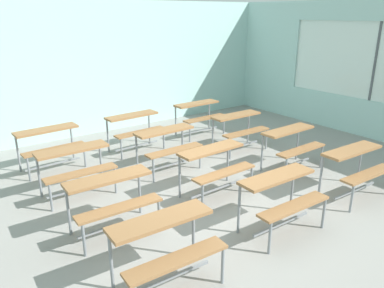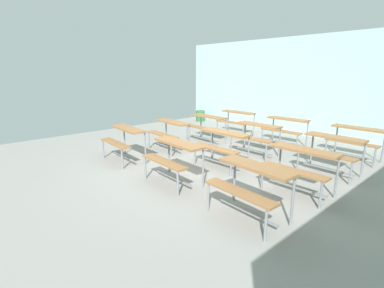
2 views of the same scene
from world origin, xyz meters
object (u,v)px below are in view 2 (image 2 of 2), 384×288
at_px(desk_bench_r1c1, 222,141).
at_px(trash_bin, 200,116).
at_px(desk_bench_r0c1, 174,153).
at_px(desk_bench_r2c2, 332,146).
at_px(desk_bench_r2c0, 207,122).
at_px(desk_bench_r3c2, 356,136).
at_px(desk_bench_r1c0, 169,129).
at_px(desk_bench_r1c2, 300,161).
at_px(desk_bench_r3c0, 236,118).
at_px(desk_bench_r2c1, 256,132).
at_px(desk_bench_r0c0, 124,136).
at_px(desk_bench_r3c1, 285,125).
at_px(desk_bench_r0c2, 250,179).

height_order(desk_bench_r1c1, trash_bin, desk_bench_r1c1).
height_order(desk_bench_r0c1, desk_bench_r2c2, same).
bearing_deg(desk_bench_r0c1, trash_bin, 133.97).
distance_m(desk_bench_r0c1, desk_bench_r2c0, 3.11).
relative_size(desk_bench_r3c2, trash_bin, 2.58).
height_order(desk_bench_r1c0, trash_bin, desk_bench_r1c0).
bearing_deg(desk_bench_r1c2, desk_bench_r3c0, 142.32).
bearing_deg(desk_bench_r3c0, desk_bench_r2c1, -40.51).
bearing_deg(desk_bench_r1c0, desk_bench_r2c0, 91.95).
relative_size(desk_bench_r0c1, desk_bench_r2c0, 1.01).
bearing_deg(desk_bench_r2c2, desk_bench_r1c2, -87.08).
xyz_separation_m(desk_bench_r1c2, desk_bench_r2c2, (-0.05, 1.32, 0.00)).
bearing_deg(desk_bench_r0c1, desk_bench_r0c0, -177.68).
relative_size(desk_bench_r2c1, desk_bench_r3c1, 0.99).
bearing_deg(desk_bench_r1c1, desk_bench_r1c0, -179.74).
xyz_separation_m(desk_bench_r0c1, desk_bench_r0c2, (1.68, -0.02, 0.00)).
distance_m(desk_bench_r1c0, trash_bin, 4.42).
relative_size(desk_bench_r0c1, trash_bin, 2.61).
xyz_separation_m(desk_bench_r3c1, trash_bin, (-4.31, 0.97, -0.35)).
bearing_deg(desk_bench_r2c2, desk_bench_r3c0, 160.26).
height_order(desk_bench_r2c1, desk_bench_r3c0, same).
height_order(desk_bench_r3c0, desk_bench_r3c2, same).
xyz_separation_m(desk_bench_r1c0, desk_bench_r2c1, (1.69, 1.31, 0.00)).
relative_size(desk_bench_r0c1, desk_bench_r2c1, 1.01).
bearing_deg(desk_bench_r3c2, desk_bench_r0c2, -90.08).
distance_m(desk_bench_r0c1, desk_bench_r1c0, 2.16).
distance_m(desk_bench_r2c1, trash_bin, 4.85).
relative_size(desk_bench_r1c2, desk_bench_r2c1, 1.00).
relative_size(desk_bench_r1c2, desk_bench_r3c2, 1.00).
relative_size(desk_bench_r2c1, desk_bench_r2c2, 1.00).
bearing_deg(desk_bench_r2c1, desk_bench_r0c1, -89.07).
height_order(desk_bench_r3c1, desk_bench_r3c2, same).
bearing_deg(desk_bench_r3c2, desk_bench_r2c0, -159.16).
height_order(desk_bench_r1c1, desk_bench_r2c1, same).
relative_size(desk_bench_r0c2, desk_bench_r1c2, 1.01).
bearing_deg(desk_bench_r3c1, desk_bench_r0c2, -68.27).
bearing_deg(desk_bench_r3c0, desk_bench_r1c2, -39.50).
height_order(desk_bench_r1c0, desk_bench_r1c1, same).
distance_m(desk_bench_r0c2, desk_bench_r3c0, 5.19).
distance_m(desk_bench_r0c1, desk_bench_r3c0, 4.24).
height_order(desk_bench_r1c0, desk_bench_r3c2, same).
bearing_deg(desk_bench_r2c2, desk_bench_r2c0, -179.15).
distance_m(desk_bench_r0c0, desk_bench_r1c1, 2.19).
bearing_deg(desk_bench_r3c1, desk_bench_r3c0, 176.75).
bearing_deg(desk_bench_r0c2, trash_bin, 143.90).
distance_m(desk_bench_r1c1, desk_bench_r3c0, 3.10).
relative_size(desk_bench_r1c1, desk_bench_r3c2, 1.01).
bearing_deg(desk_bench_r1c2, desk_bench_r2c1, 143.29).
bearing_deg(desk_bench_r0c0, desk_bench_r1c0, 92.58).
height_order(desk_bench_r0c2, desk_bench_r2c0, same).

